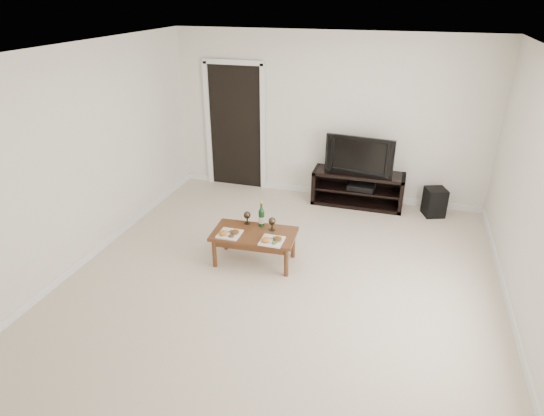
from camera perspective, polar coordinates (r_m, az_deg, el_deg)
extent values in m
plane|color=beige|center=(5.39, 0.93, -9.70)|extent=(5.50, 5.50, 0.00)
cube|color=white|center=(7.33, 7.05, 11.15)|extent=(5.00, 0.04, 2.60)
cube|color=white|center=(4.42, 1.18, 19.18)|extent=(5.00, 5.50, 0.04)
cube|color=black|center=(7.77, -4.59, 10.00)|extent=(0.90, 0.02, 2.05)
cube|color=black|center=(7.33, 10.70, 2.40)|extent=(1.42, 0.45, 0.55)
imported|color=black|center=(7.12, 11.08, 6.66)|extent=(1.05, 0.25, 0.60)
cube|color=black|center=(7.29, 11.17, 2.68)|extent=(0.43, 0.34, 0.08)
cube|color=black|center=(7.31, 19.72, 0.71)|extent=(0.37, 0.37, 0.43)
cube|color=brown|center=(5.71, -2.22, -4.94)|extent=(1.06, 0.62, 0.42)
cube|color=white|center=(5.57, -5.36, -3.05)|extent=(0.27, 0.27, 0.07)
cube|color=white|center=(5.40, -0.01, -3.93)|extent=(0.27, 0.27, 0.07)
cylinder|color=#0E3514|center=(5.68, -1.33, -0.68)|extent=(0.07, 0.07, 0.35)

